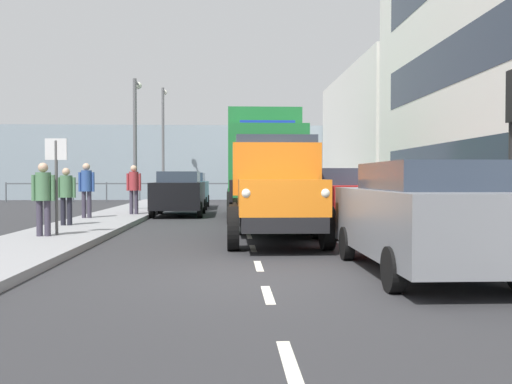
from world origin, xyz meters
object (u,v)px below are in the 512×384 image
object	(u,v)px
car_black_oppositeside_0	(179,193)
pedestrian_near_railing	(134,185)
pedestrian_couple_b	(43,193)
truck_vintage_orange	(275,191)
lamp_post_promenade	(136,130)
pedestrian_by_lamp	(66,192)
lorry_cargo_green	(262,162)
car_grey_kerbside_near	(421,216)
car_teal_oppositeside_1	(189,190)
car_red_kerbside_1	(340,199)
pedestrian_strolling	(86,185)
lamp_post_far	(163,134)
street_sign	(56,169)

from	to	relation	value
car_black_oppositeside_0	pedestrian_near_railing	bearing A→B (deg)	40.96
car_black_oppositeside_0	pedestrian_couple_b	size ratio (longest dim) A/B	2.36
car_black_oppositeside_0	pedestrian_couple_b	xyz separation A→B (m)	(2.26, 8.93, 0.24)
truck_vintage_orange	lamp_post_promenade	size ratio (longest dim) A/B	1.02
pedestrian_by_lamp	lamp_post_promenade	world-z (taller)	lamp_post_promenade
lorry_cargo_green	car_grey_kerbside_near	size ratio (longest dim) A/B	1.78
car_teal_oppositeside_1	pedestrian_couple_b	distance (m)	14.16
car_grey_kerbside_near	pedestrian_couple_b	world-z (taller)	pedestrian_couple_b
lorry_cargo_green	car_red_kerbside_1	distance (m)	6.05
pedestrian_couple_b	pedestrian_by_lamp	world-z (taller)	pedestrian_couple_b
lamp_post_promenade	pedestrian_strolling	bearing A→B (deg)	82.44
car_grey_kerbside_near	car_black_oppositeside_0	size ratio (longest dim) A/B	1.16
pedestrian_by_lamp	pedestrian_strolling	distance (m)	2.87
car_teal_oppositeside_1	pedestrian_by_lamp	distance (m)	11.36
car_grey_kerbside_near	lamp_post_far	distance (m)	26.57
pedestrian_strolling	lamp_post_far	distance (m)	15.53
truck_vintage_orange	street_sign	size ratio (longest dim) A/B	2.51
lorry_cargo_green	lamp_post_promenade	world-z (taller)	lamp_post_promenade
truck_vintage_orange	car_black_oppositeside_0	size ratio (longest dim) A/B	1.43
car_grey_kerbside_near	car_red_kerbside_1	world-z (taller)	same
car_grey_kerbside_near	car_teal_oppositeside_1	xyz separation A→B (m)	(4.95, -18.39, -0.00)
lamp_post_far	street_sign	size ratio (longest dim) A/B	3.00
car_grey_kerbside_near	pedestrian_near_railing	xyz separation A→B (m)	(6.48, -12.02, 0.31)
pedestrian_near_railing	lamp_post_far	size ratio (longest dim) A/B	0.26
lorry_cargo_green	pedestrian_strolling	size ratio (longest dim) A/B	4.52
pedestrian_strolling	lamp_post_far	size ratio (longest dim) A/B	0.27
car_red_kerbside_1	street_sign	xyz separation A→B (m)	(7.01, 1.70, 0.79)
pedestrian_near_railing	street_sign	bearing A→B (deg)	85.81
car_black_oppositeside_0	car_grey_kerbside_near	bearing A→B (deg)	110.38
pedestrian_couple_b	lamp_post_far	bearing A→B (deg)	-90.59
truck_vintage_orange	pedestrian_by_lamp	world-z (taller)	truck_vintage_orange
truck_vintage_orange	car_black_oppositeside_0	distance (m)	9.67
truck_vintage_orange	pedestrian_near_railing	bearing A→B (deg)	-59.93
pedestrian_by_lamp	pedestrian_couple_b	bearing A→B (deg)	96.56
car_red_kerbside_1	lamp_post_promenade	bearing A→B (deg)	-52.70
car_black_oppositeside_0	pedestrian_strolling	world-z (taller)	pedestrian_strolling
truck_vintage_orange	pedestrian_strolling	world-z (taller)	truck_vintage_orange
car_black_oppositeside_0	pedestrian_strolling	xyz separation A→B (m)	(2.76, 3.14, 0.33)
car_teal_oppositeside_1	car_red_kerbside_1	bearing A→B (deg)	112.47
car_grey_kerbside_near	lamp_post_promenade	world-z (taller)	lamp_post_promenade
lorry_cargo_green	car_red_kerbside_1	xyz separation A→B (m)	(-1.77, 5.66, -1.18)
pedestrian_by_lamp	pedestrian_near_railing	world-z (taller)	pedestrian_near_railing
pedestrian_couple_b	pedestrian_by_lamp	distance (m)	2.94
car_red_kerbside_1	pedestrian_by_lamp	size ratio (longest dim) A/B	2.81
lorry_cargo_green	pedestrian_strolling	bearing A→B (deg)	17.51
car_black_oppositeside_0	street_sign	distance (m)	8.90
pedestrian_strolling	lamp_post_promenade	size ratio (longest dim) A/B	0.33
street_sign	pedestrian_strolling	bearing A→B (deg)	-82.64
truck_vintage_orange	lamp_post_promenade	distance (m)	12.73
car_black_oppositeside_0	lamp_post_promenade	xyz separation A→B (m)	(2.05, -2.26, 2.62)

